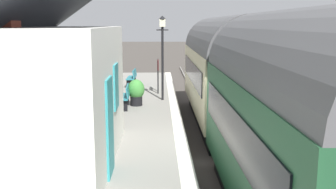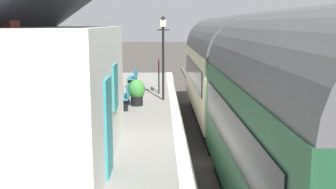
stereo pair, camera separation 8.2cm
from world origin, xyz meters
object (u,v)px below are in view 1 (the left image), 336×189
at_px(planter_edge_near, 75,86).
at_px(lamp_post_platform, 162,41).
at_px(bench_near_building, 125,96).
at_px(bench_by_lamp, 132,77).
at_px(station_building, 24,91).
at_px(station_sign_board, 158,68).
at_px(train, 249,85).
at_px(planter_corner_building, 136,92).

height_order(planter_edge_near, lamp_post_platform, lamp_post_platform).
xyz_separation_m(bench_near_building, planter_edge_near, (2.88, 2.49, -0.07)).
height_order(bench_by_lamp, lamp_post_platform, lamp_post_platform).
bearing_deg(lamp_post_platform, station_building, 156.79).
bearing_deg(station_sign_board, train, -158.33).
distance_m(train, station_building, 6.35).
distance_m(bench_near_building, lamp_post_platform, 2.99).
relative_size(station_building, lamp_post_platform, 1.67).
height_order(train, station_building, station_building).
bearing_deg(station_sign_board, bench_by_lamp, 35.29).
bearing_deg(train, planter_edge_near, 46.12).
distance_m(planter_edge_near, planter_corner_building, 3.75).
bearing_deg(station_building, station_sign_board, -17.99).
bearing_deg(station_building, bench_near_building, -16.86).
xyz_separation_m(bench_near_building, station_sign_board, (3.50, -1.27, 0.71)).
bearing_deg(planter_corner_building, station_building, 161.15).
bearing_deg(station_sign_board, planter_edge_near, 99.36).
distance_m(planter_corner_building, lamp_post_platform, 2.48).
xyz_separation_m(bench_by_lamp, bench_near_building, (-5.39, -0.07, 0.00)).
distance_m(bench_near_building, station_sign_board, 3.79).
xyz_separation_m(planter_edge_near, lamp_post_platform, (-1.22, -3.95, 2.08)).
bearing_deg(station_sign_board, bench_near_building, 160.14).
relative_size(planter_edge_near, planter_corner_building, 0.75).
distance_m(bench_by_lamp, lamp_post_platform, 4.50).
bearing_deg(bench_by_lamp, planter_edge_near, 135.89).
bearing_deg(bench_near_building, planter_corner_building, -38.38).
relative_size(train, planter_edge_near, 21.67).
xyz_separation_m(station_building, planter_corner_building, (6.45, -2.20, -1.14)).
distance_m(planter_corner_building, station_sign_board, 3.18).
distance_m(bench_by_lamp, planter_corner_building, 4.90).
relative_size(lamp_post_platform, station_sign_board, 2.26).
xyz_separation_m(train, bench_by_lamp, (8.73, 4.06, -0.92)).
relative_size(bench_by_lamp, planter_corner_building, 1.35).
relative_size(bench_near_building, planter_edge_near, 1.80).
height_order(station_building, lamp_post_platform, station_building).
bearing_deg(bench_near_building, station_building, 163.14).
relative_size(station_building, bench_near_building, 4.18).
distance_m(station_building, station_sign_board, 9.94).
bearing_deg(lamp_post_platform, bench_by_lamp, 22.32).
height_order(station_building, planter_corner_building, station_building).
bearing_deg(train, station_building, 114.12).
distance_m(bench_near_building, planter_corner_building, 0.65).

